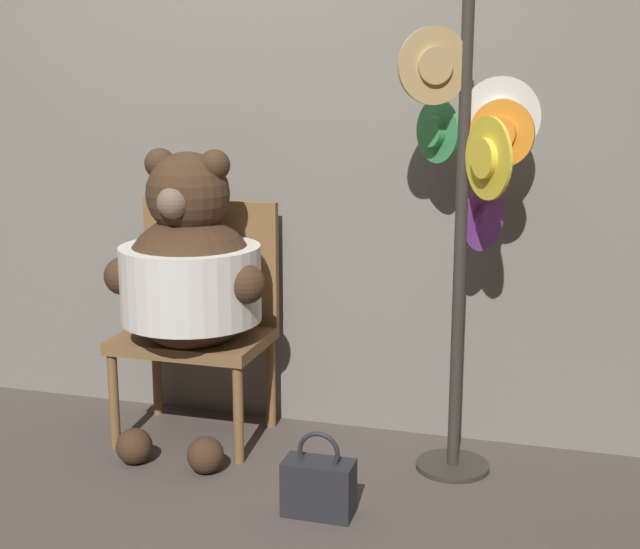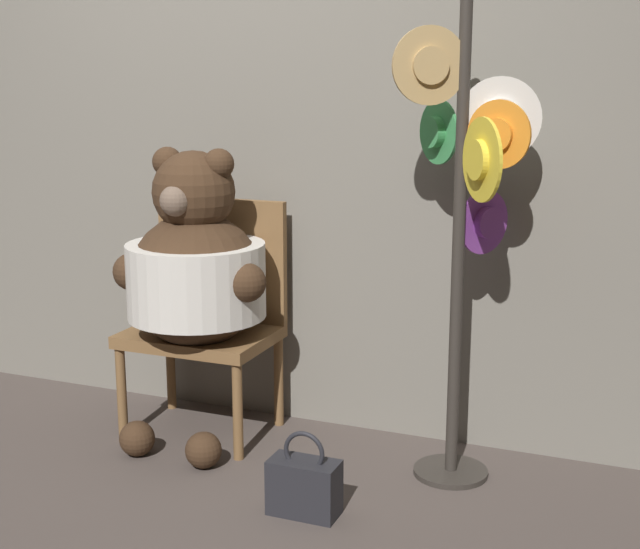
% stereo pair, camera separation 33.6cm
% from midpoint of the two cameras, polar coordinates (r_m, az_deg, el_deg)
% --- Properties ---
extents(ground_plane, '(14.00, 14.00, 0.00)m').
position_cam_midpoint_polar(ground_plane, '(3.42, -5.29, -12.91)').
color(ground_plane, '#4C423D').
extents(wall_back, '(8.00, 0.10, 2.45)m').
position_cam_midpoint_polar(wall_back, '(3.78, -0.39, 8.89)').
color(wall_back, slate).
rests_on(wall_back, ground_plane).
extents(chair, '(0.59, 0.44, 0.97)m').
position_cam_midpoint_polar(chair, '(3.74, -4.54, -2.22)').
color(chair, brown).
rests_on(chair, ground_plane).
extents(teddy_bear, '(0.67, 0.59, 1.20)m').
position_cam_midpoint_polar(teddy_bear, '(3.54, -5.31, 0.16)').
color(teddy_bear, '#3D2819').
rests_on(teddy_bear, ground_plane).
extents(hat_display_rack, '(0.47, 0.45, 1.73)m').
position_cam_midpoint_polar(hat_display_rack, '(3.20, 12.39, 4.50)').
color(hat_display_rack, '#332D28').
rests_on(hat_display_rack, ground_plane).
extents(handbag_on_ground, '(0.24, 0.12, 0.30)m').
position_cam_midpoint_polar(handbag_on_ground, '(3.11, 2.15, -13.41)').
color(handbag_on_ground, '#232328').
rests_on(handbag_on_ground, ground_plane).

